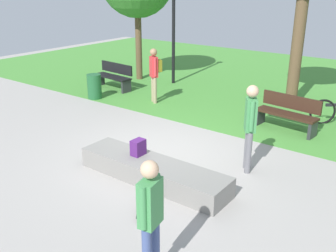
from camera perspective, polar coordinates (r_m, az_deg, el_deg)
ground_plane at (r=8.64m, az=-0.94°, el=-4.17°), size 28.00×28.00×0.00m
grass_lawn at (r=15.38m, az=17.57°, el=6.11°), size 26.60×12.09×0.01m
concrete_ledge at (r=7.45m, az=-2.29°, el=-6.77°), size 3.18×0.77×0.40m
backpack_on_ledge at (r=7.60m, az=-4.48°, el=-3.21°), size 0.21×0.28×0.32m
skater_performing_trick at (r=4.79m, az=-2.65°, el=-12.82°), size 0.25×0.43×1.69m
skater_watching at (r=7.67m, az=12.19°, el=0.65°), size 0.34×0.38×1.80m
skateboard_by_ledge at (r=6.67m, az=-3.60°, el=-11.70°), size 0.63×0.77×0.08m
park_bench_far_right at (r=13.96m, az=-8.11°, el=7.47°), size 1.64×0.62×0.91m
park_bench_by_oak at (r=10.32m, az=17.45°, el=1.95°), size 1.65×0.66×0.91m
lamp_post at (r=14.30m, az=0.85°, el=17.04°), size 0.28×0.28×4.50m
trash_bin at (r=12.87m, az=-10.95°, el=5.82°), size 0.46×0.46×0.81m
pedestrian_with_backpack at (r=12.07m, az=-2.03°, el=8.29°), size 0.43×0.45×1.72m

